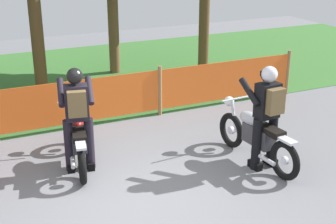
{
  "coord_description": "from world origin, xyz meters",
  "views": [
    {
      "loc": [
        -2.2,
        -5.6,
        3.62
      ],
      "look_at": [
        0.84,
        0.94,
        0.9
      ],
      "focal_mm": 51.64,
      "sensor_mm": 36.0,
      "label": 1
    }
  ],
  "objects_px": {
    "motorcycle_trailing": "(256,136)",
    "rider_trailing": "(267,112)",
    "motorcycle_lead": "(78,139)",
    "rider_lead": "(77,114)"
  },
  "relations": [
    {
      "from": "motorcycle_trailing",
      "to": "rider_trailing",
      "type": "height_order",
      "value": "rider_trailing"
    },
    {
      "from": "motorcycle_trailing",
      "to": "rider_trailing",
      "type": "bearing_deg",
      "value": -179.49
    },
    {
      "from": "motorcycle_lead",
      "to": "rider_trailing",
      "type": "distance_m",
      "value": 3.05
    },
    {
      "from": "rider_lead",
      "to": "rider_trailing",
      "type": "xyz_separation_m",
      "value": [
        2.72,
        -1.16,
        0.0
      ]
    },
    {
      "from": "motorcycle_lead",
      "to": "rider_lead",
      "type": "height_order",
      "value": "rider_lead"
    },
    {
      "from": "rider_lead",
      "to": "rider_trailing",
      "type": "height_order",
      "value": "same"
    },
    {
      "from": "rider_lead",
      "to": "motorcycle_lead",
      "type": "bearing_deg",
      "value": 0.51
    },
    {
      "from": "motorcycle_trailing",
      "to": "rider_lead",
      "type": "height_order",
      "value": "rider_lead"
    },
    {
      "from": "motorcycle_trailing",
      "to": "rider_trailing",
      "type": "relative_size",
      "value": 1.19
    },
    {
      "from": "rider_trailing",
      "to": "motorcycle_trailing",
      "type": "bearing_deg",
      "value": 0.51
    }
  ]
}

